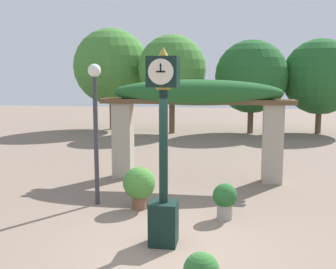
% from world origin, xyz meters
% --- Properties ---
extents(ground_plane, '(60.00, 60.00, 0.00)m').
position_xyz_m(ground_plane, '(0.00, 0.00, 0.00)').
color(ground_plane, '#7F6B5B').
extents(pedestal_clock, '(0.49, 0.54, 3.33)m').
position_xyz_m(pedestal_clock, '(-0.15, 0.18, 1.56)').
color(pedestal_clock, black).
rests_on(pedestal_clock, ground).
extents(pergola, '(5.23, 1.12, 2.76)m').
position_xyz_m(pergola, '(0.00, 4.73, 2.09)').
color(pergola, '#A89E89').
rests_on(pergola, ground).
extents(potted_plant_near_left, '(0.49, 0.49, 0.73)m').
position_xyz_m(potted_plant_near_left, '(0.86, 1.61, 0.42)').
color(potted_plant_near_left, gray).
rests_on(potted_plant_near_left, ground).
extents(potted_plant_near_right, '(0.70, 0.70, 0.93)m').
position_xyz_m(potted_plant_near_right, '(-0.98, 1.97, 0.55)').
color(potted_plant_near_right, brown).
rests_on(potted_plant_near_right, ground).
extents(lamp_post, '(0.28, 0.28, 3.12)m').
position_xyz_m(lamp_post, '(-1.99, 2.17, 2.11)').
color(lamp_post, '#333338').
rests_on(lamp_post, ground).
extents(tree_line, '(14.29, 4.68, 5.26)m').
position_xyz_m(tree_line, '(-0.29, 14.57, 3.00)').
color(tree_line, brown).
rests_on(tree_line, ground).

